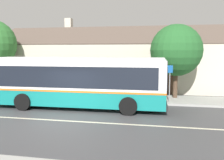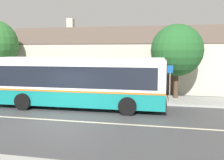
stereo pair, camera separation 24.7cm
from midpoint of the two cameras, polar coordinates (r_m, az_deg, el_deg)
ground_plane at (r=12.90m, az=-10.88°, el=-9.07°), size 300.00×300.00×0.00m
sidewalk_far at (r=18.41m, az=-3.61°, el=-3.94°), size 60.00×3.00×0.15m
curb_near at (r=8.96m, az=-23.26°, el=-16.37°), size 60.00×0.50×0.12m
lane_divider_stripe at (r=12.90m, az=-10.88°, el=-9.05°), size 60.00×0.16×0.01m
community_building at (r=25.29m, az=4.57°, el=3.62°), size 25.13×10.13×6.92m
transit_bus at (r=15.31m, az=-7.52°, el=-0.19°), size 10.73×2.86×3.07m
bench_by_building at (r=20.93m, az=-23.95°, el=-1.84°), size 1.70×0.51×0.94m
street_tree_primary at (r=18.07m, az=15.00°, el=6.57°), size 3.62×3.62×5.32m
bus_stop_sign at (r=16.52m, az=13.53°, el=0.14°), size 0.36×0.07×2.40m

